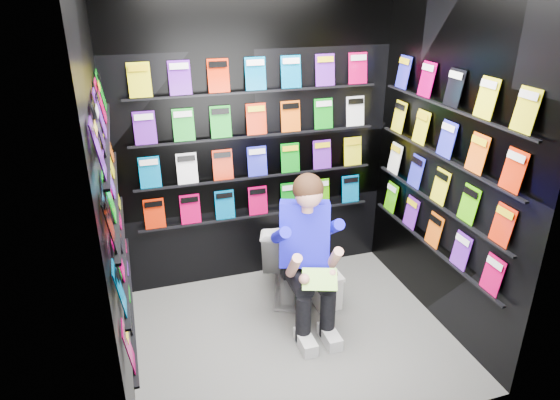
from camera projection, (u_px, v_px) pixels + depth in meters
name	position (u px, v px, depth m)	size (l,w,h in m)	color
floor	(292.00, 336.00, 3.89)	(2.40, 2.40, 0.00)	#60605E
wall_back	(256.00, 140.00, 4.23)	(2.40, 0.04, 2.60)	black
wall_front	(360.00, 252.00, 2.49)	(2.40, 0.04, 2.60)	black
wall_left	(108.00, 204.00, 3.03)	(0.04, 2.00, 2.60)	black
wall_right	(447.00, 164.00, 3.69)	(0.04, 2.00, 2.60)	black
comics_back	(257.00, 141.00, 4.21)	(2.10, 0.06, 1.37)	#EC5C10
comics_left	(113.00, 202.00, 3.04)	(0.06, 1.70, 1.37)	#EC5C10
comics_right	(444.00, 163.00, 3.68)	(0.06, 1.70, 1.37)	#EC5C10
toilet	(287.00, 256.00, 4.30)	(0.42, 0.75, 0.73)	silver
longbox	(323.00, 286.00, 4.28)	(0.20, 0.37, 0.28)	silver
longbox_lid	(324.00, 271.00, 4.22)	(0.22, 0.39, 0.03)	silver
reader	(303.00, 235.00, 3.81)	(0.51, 0.75, 1.38)	#1811D9
held_comic	(320.00, 279.00, 3.58)	(0.25, 0.01, 0.17)	green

